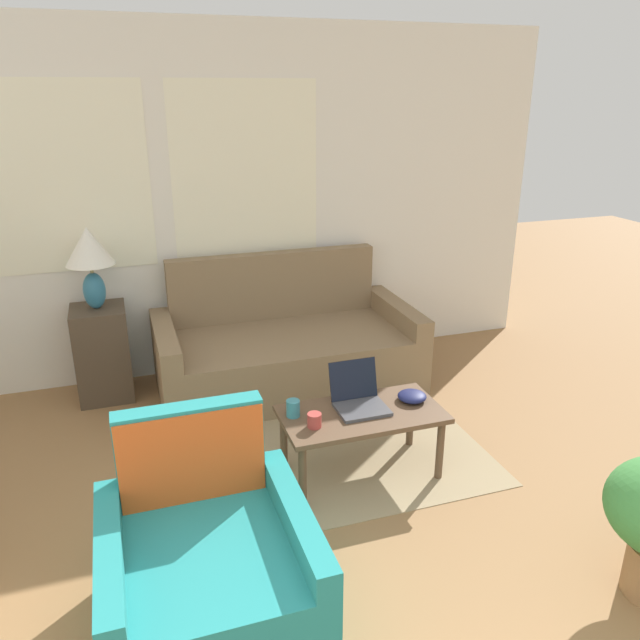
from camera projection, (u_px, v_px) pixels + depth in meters
wall_back at (173, 208)px, 4.59m from camera, size 5.99×0.06×2.60m
rug at (326, 422)px, 4.23m from camera, size 1.66×2.08×0.01m
couch at (286, 349)px, 4.73m from camera, size 1.91×0.95×0.94m
armchair at (208, 570)px, 2.58m from camera, size 0.84×0.84×0.87m
side_table at (103, 353)px, 4.49m from camera, size 0.37×0.37×0.69m
table_lamp at (90, 254)px, 4.23m from camera, size 0.33×0.33×0.58m
coffee_table at (362, 420)px, 3.56m from camera, size 0.92×0.48×0.41m
laptop at (359, 398)px, 3.59m from camera, size 0.29×0.30×0.24m
cup_navy at (293, 408)px, 3.48m from camera, size 0.08×0.08×0.10m
cup_yellow at (314, 420)px, 3.37m from camera, size 0.08×0.08×0.08m
snack_bowl at (412, 396)px, 3.67m from camera, size 0.17×0.17×0.05m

